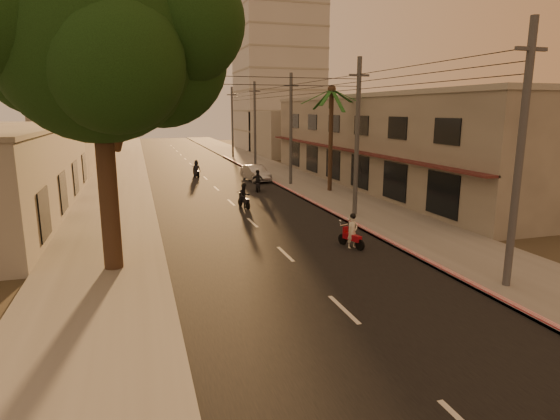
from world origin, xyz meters
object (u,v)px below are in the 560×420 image
Objects in this scene: broadleaf_tree at (108,42)px; scooter_far_a at (196,169)px; scooter_mid_a at (244,196)px; scooter_mid_b at (258,182)px; palm_tree at (332,95)px; scooter_red at (352,232)px; parked_car at (256,173)px.

broadleaf_tree reaches higher than scooter_far_a.
scooter_mid_a is 6.19m from scooter_mid_b.
broadleaf_tree is 26.61m from scooter_far_a.
palm_tree is 16.10m from scooter_red.
broadleaf_tree is 7.16× the size of scooter_mid_b.
scooter_red is (9.78, -0.10, -7.75)m from broadleaf_tree.
scooter_mid_a is 11.59m from parked_car.
scooter_far_a is at bearing 134.19° from parked_car.
scooter_mid_a is (-7.53, -3.95, -6.40)m from palm_tree.
broadleaf_tree is 20.18m from palm_tree.
scooter_mid_a is 0.99× the size of scooter_mid_b.
scooter_mid_b reaches higher than parked_car.
scooter_mid_b reaches higher than scooter_red.
scooter_mid_a is 14.90m from scooter_far_a.
palm_tree is at bearing 43.48° from broadleaf_tree.
scooter_far_a is (-3.50, 9.13, -0.04)m from scooter_mid_b.
palm_tree is (14.61, 13.86, -1.33)m from broadleaf_tree.
scooter_red reaches higher than parked_car.
scooter_mid_b is (2.35, 5.72, 0.02)m from scooter_mid_a.
broadleaf_tree is 19.81m from scooter_mid_b.
scooter_far_a is (5.92, 24.76, -7.74)m from broadleaf_tree.
parked_car is at bearing 70.23° from scooter_red.
scooter_far_a is (-8.69, 10.91, -6.42)m from palm_tree.
palm_tree reaches higher than scooter_far_a.
scooter_mid_b is 9.78m from scooter_far_a.
broadleaf_tree is at bearing -123.50° from parked_car.
scooter_far_a is at bearing 126.40° from scooter_mid_b.
scooter_mid_b is at bearing 73.77° from scooter_red.
scooter_far_a is at bearing 81.29° from scooter_red.
scooter_mid_a is 1.02× the size of scooter_far_a.
scooter_red is 0.96× the size of scooter_mid_b.
palm_tree is at bearing -67.20° from parked_car.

